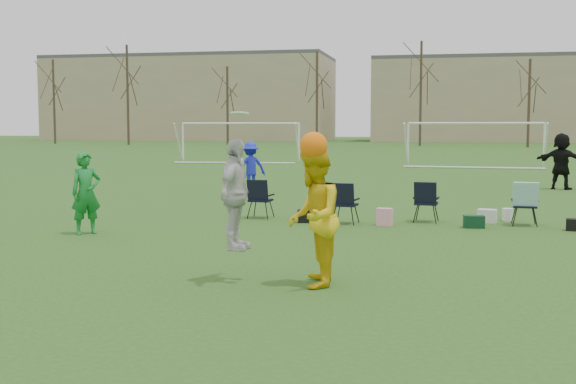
% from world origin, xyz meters
% --- Properties ---
extents(ground, '(260.00, 260.00, 0.00)m').
position_xyz_m(ground, '(0.00, 0.00, 0.00)').
color(ground, '#275219').
rests_on(ground, ground).
extents(fielder_green_near, '(0.74, 0.74, 1.74)m').
position_xyz_m(fielder_green_near, '(-5.19, 4.71, 0.87)').
color(fielder_green_near, '#157B2B').
rests_on(fielder_green_near, ground).
extents(fielder_blue, '(1.27, 1.16, 1.71)m').
position_xyz_m(fielder_blue, '(-4.31, 14.91, 0.86)').
color(fielder_blue, '#1C25D2').
rests_on(fielder_blue, ground).
extents(fielder_black, '(1.95, 1.33, 2.02)m').
position_xyz_m(fielder_black, '(6.39, 18.02, 1.01)').
color(fielder_black, black).
rests_on(fielder_black, ground).
extents(center_contest, '(1.84, 1.09, 2.50)m').
position_xyz_m(center_contest, '(0.00, 0.83, 1.11)').
color(center_contest, silver).
rests_on(center_contest, ground).
extents(sideline_setup, '(9.59, 1.77, 1.91)m').
position_xyz_m(sideline_setup, '(2.98, 8.03, 0.56)').
color(sideline_setup, '#0F3816').
rests_on(sideline_setup, ground).
extents(goal_left, '(7.39, 0.76, 2.46)m').
position_xyz_m(goal_left, '(-10.00, 34.00, 1.92)').
color(goal_left, white).
rests_on(goal_left, ground).
extents(goal_mid, '(7.40, 0.63, 2.46)m').
position_xyz_m(goal_mid, '(4.00, 32.00, 1.92)').
color(goal_mid, white).
rests_on(goal_mid, ground).
extents(tree_line, '(110.28, 3.28, 11.40)m').
position_xyz_m(tree_line, '(0.24, 69.85, 5.09)').
color(tree_line, '#382B21').
rests_on(tree_line, ground).
extents(building_row, '(126.00, 16.00, 13.00)m').
position_xyz_m(building_row, '(6.73, 96.00, 5.99)').
color(building_row, tan).
rests_on(building_row, ground).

